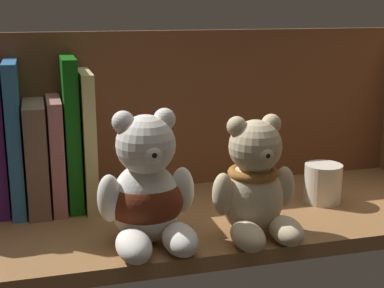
{
  "coord_description": "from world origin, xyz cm",
  "views": [
    {
      "loc": [
        -17.12,
        -70.93,
        30.85
      ],
      "look_at": [
        2.57,
        0.0,
        12.27
      ],
      "focal_mm": 52.38,
      "sensor_mm": 36.0,
      "label": 1
    }
  ],
  "objects_px": {
    "book_7": "(15,136)",
    "book_8": "(37,154)",
    "pillar_candle": "(321,182)",
    "book_11": "(86,137)",
    "book_10": "(71,131)",
    "teddy_bear_larger": "(147,193)",
    "teddy_bear_smaller": "(255,186)",
    "book_9": "(56,151)"
  },
  "relations": [
    {
      "from": "pillar_candle",
      "to": "book_8",
      "type": "bearing_deg",
      "value": 166.8
    },
    {
      "from": "book_7",
      "to": "pillar_candle",
      "type": "xyz_separation_m",
      "value": [
        0.43,
        -0.1,
        -0.08
      ]
    },
    {
      "from": "book_11",
      "to": "teddy_bear_larger",
      "type": "relative_size",
      "value": 1.18
    },
    {
      "from": "pillar_candle",
      "to": "book_11",
      "type": "bearing_deg",
      "value": 164.1
    },
    {
      "from": "book_8",
      "to": "pillar_candle",
      "type": "bearing_deg",
      "value": -13.2
    },
    {
      "from": "book_7",
      "to": "book_8",
      "type": "height_order",
      "value": "book_7"
    },
    {
      "from": "book_11",
      "to": "teddy_bear_smaller",
      "type": "distance_m",
      "value": 0.27
    },
    {
      "from": "book_7",
      "to": "book_10",
      "type": "bearing_deg",
      "value": 0.0
    },
    {
      "from": "book_8",
      "to": "book_7",
      "type": "bearing_deg",
      "value": 180.0
    },
    {
      "from": "book_9",
      "to": "teddy_bear_smaller",
      "type": "xyz_separation_m",
      "value": [
        0.24,
        -0.19,
        -0.01
      ]
    },
    {
      "from": "book_9",
      "to": "teddy_bear_larger",
      "type": "bearing_deg",
      "value": -60.55
    },
    {
      "from": "book_11",
      "to": "teddy_bear_larger",
      "type": "xyz_separation_m",
      "value": [
        0.06,
        -0.18,
        -0.03
      ]
    },
    {
      "from": "book_9",
      "to": "book_11",
      "type": "xyz_separation_m",
      "value": [
        0.04,
        0.0,
        0.02
      ]
    },
    {
      "from": "book_10",
      "to": "teddy_bear_larger",
      "type": "bearing_deg",
      "value": -66.43
    },
    {
      "from": "book_8",
      "to": "pillar_candle",
      "type": "height_order",
      "value": "book_8"
    },
    {
      "from": "book_11",
      "to": "teddy_bear_smaller",
      "type": "height_order",
      "value": "book_11"
    },
    {
      "from": "book_7",
      "to": "teddy_bear_larger",
      "type": "bearing_deg",
      "value": -48.88
    },
    {
      "from": "book_10",
      "to": "teddy_bear_larger",
      "type": "relative_size",
      "value": 1.3
    },
    {
      "from": "book_10",
      "to": "teddy_bear_smaller",
      "type": "distance_m",
      "value": 0.29
    },
    {
      "from": "book_11",
      "to": "teddy_bear_larger",
      "type": "bearing_deg",
      "value": -72.58
    },
    {
      "from": "teddy_bear_smaller",
      "to": "book_7",
      "type": "bearing_deg",
      "value": 147.09
    },
    {
      "from": "book_7",
      "to": "book_11",
      "type": "xyz_separation_m",
      "value": [
        0.1,
        0.0,
        -0.01
      ]
    },
    {
      "from": "book_7",
      "to": "book_8",
      "type": "relative_size",
      "value": 1.37
    },
    {
      "from": "book_10",
      "to": "book_9",
      "type": "bearing_deg",
      "value": 180.0
    },
    {
      "from": "book_7",
      "to": "book_8",
      "type": "distance_m",
      "value": 0.04
    },
    {
      "from": "book_7",
      "to": "teddy_bear_larger",
      "type": "height_order",
      "value": "book_7"
    },
    {
      "from": "book_7",
      "to": "book_11",
      "type": "bearing_deg",
      "value": 0.0
    },
    {
      "from": "book_11",
      "to": "teddy_bear_smaller",
      "type": "xyz_separation_m",
      "value": [
        0.19,
        -0.19,
        -0.03
      ]
    },
    {
      "from": "book_10",
      "to": "pillar_candle",
      "type": "distance_m",
      "value": 0.38
    },
    {
      "from": "book_9",
      "to": "book_10",
      "type": "bearing_deg",
      "value": 0.0
    },
    {
      "from": "book_10",
      "to": "pillar_candle",
      "type": "height_order",
      "value": "book_10"
    },
    {
      "from": "book_7",
      "to": "book_9",
      "type": "distance_m",
      "value": 0.06
    },
    {
      "from": "teddy_bear_smaller",
      "to": "book_9",
      "type": "bearing_deg",
      "value": 141.45
    },
    {
      "from": "book_9",
      "to": "teddy_bear_larger",
      "type": "relative_size",
      "value": 0.96
    },
    {
      "from": "teddy_bear_larger",
      "to": "teddy_bear_smaller",
      "type": "distance_m",
      "value": 0.14
    },
    {
      "from": "teddy_bear_larger",
      "to": "pillar_candle",
      "type": "distance_m",
      "value": 0.29
    },
    {
      "from": "book_8",
      "to": "book_10",
      "type": "bearing_deg",
      "value": 0.0
    },
    {
      "from": "teddy_bear_larger",
      "to": "book_7",
      "type": "bearing_deg",
      "value": 131.12
    },
    {
      "from": "book_10",
      "to": "teddy_bear_smaller",
      "type": "relative_size",
      "value": 1.4
    },
    {
      "from": "book_11",
      "to": "book_7",
      "type": "bearing_deg",
      "value": 180.0
    },
    {
      "from": "book_8",
      "to": "teddy_bear_smaller",
      "type": "distance_m",
      "value": 0.32
    },
    {
      "from": "book_8",
      "to": "pillar_candle",
      "type": "distance_m",
      "value": 0.42
    }
  ]
}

